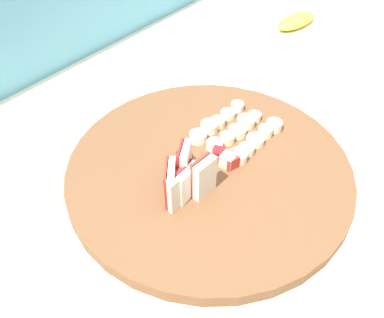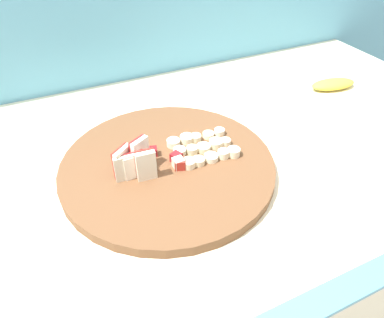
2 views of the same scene
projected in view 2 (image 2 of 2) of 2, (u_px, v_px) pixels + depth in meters
tiled_countertop at (197, 271)px, 1.03m from camera, size 1.51×0.80×0.90m
tile_backsplash at (143, 125)px, 1.16m from camera, size 2.40×0.04×1.42m
cutting_board at (168, 166)px, 0.70m from camera, size 0.43×0.43×0.02m
apple_wedge_fan at (134, 162)px, 0.65m from camera, size 0.08×0.06×0.07m
apple_dice_pile at (171, 160)px, 0.68m from camera, size 0.08×0.08×0.02m
banana_slice_rows at (203, 147)px, 0.72m from camera, size 0.13×0.11×0.02m
banana_peel at (333, 84)px, 0.97m from camera, size 0.14×0.07×0.03m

